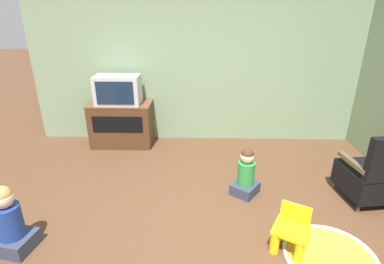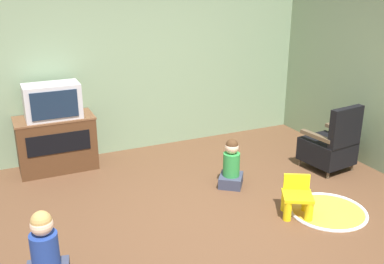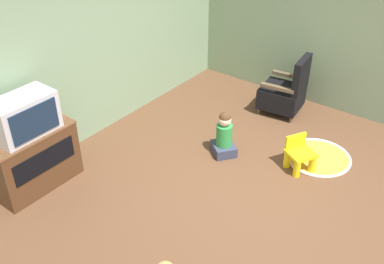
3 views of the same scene
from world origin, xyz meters
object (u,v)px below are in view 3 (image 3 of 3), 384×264
(child_watching_center, at_px, (224,136))
(television, at_px, (24,116))
(black_armchair, at_px, (285,92))
(yellow_kid_chair, at_px, (299,156))
(tv_cabinet, at_px, (32,158))

(child_watching_center, bearing_deg, television, 90.10)
(black_armchair, xyz_separation_m, yellow_kid_chair, (-1.16, -0.82, -0.16))
(television, relative_size, yellow_kid_chair, 1.63)
(yellow_kid_chair, bearing_deg, tv_cabinet, 161.52)
(television, height_order, yellow_kid_chair, television)
(tv_cabinet, height_order, child_watching_center, tv_cabinet)
(tv_cabinet, height_order, yellow_kid_chair, tv_cabinet)
(tv_cabinet, xyz_separation_m, yellow_kid_chair, (2.21, -2.39, -0.20))
(television, bearing_deg, black_armchair, -24.55)
(tv_cabinet, height_order, black_armchair, black_armchair)
(black_armchair, bearing_deg, tv_cabinet, -32.73)
(television, xyz_separation_m, child_watching_center, (1.90, -1.42, -0.70))
(tv_cabinet, xyz_separation_m, child_watching_center, (1.90, -1.45, -0.11))
(tv_cabinet, xyz_separation_m, black_armchair, (3.37, -1.57, -0.04))
(black_armchair, bearing_deg, child_watching_center, -12.48)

